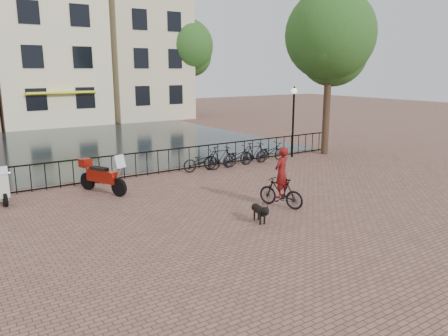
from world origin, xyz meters
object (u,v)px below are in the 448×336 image
lamp_post (294,110)px  cyclist (281,181)px  scooter (0,183)px  dog (259,213)px  motorcycle (102,172)px

lamp_post → cyclist: (-5.88, -5.91, -1.51)m
cyclist → scooter: 9.23m
lamp_post → dog: (-7.36, -6.68, -2.08)m
dog → motorcycle: bearing=128.8°
motorcycle → lamp_post: bearing=-17.2°
scooter → motorcycle: bearing=-17.1°
dog → motorcycle: size_ratio=0.43×
cyclist → scooter: size_ratio=1.53×
cyclist → dog: 1.76m
lamp_post → cyclist: 8.47m
lamp_post → dog: size_ratio=3.78×
motorcycle → cyclist: bearing=-72.1°
lamp_post → motorcycle: lamp_post is taller
motorcycle → dog: bearing=-87.3°
lamp_post → scooter: (-13.28, -0.39, -1.70)m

